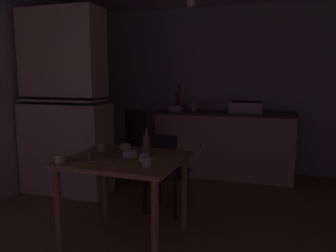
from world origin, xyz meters
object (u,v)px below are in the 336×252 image
object	(u,v)px
hand_pump	(178,99)
dining_table	(125,169)
chair_by_counter	(142,146)
mixing_bowl_counter	(175,108)
glass_bottle	(147,145)
hutch_cabinet	(65,109)
chair_far_side	(164,171)
serving_bowl_wide	(130,154)
teacup_mint	(60,159)
sink_basin	(246,107)

from	to	relation	value
hand_pump	dining_table	distance (m)	2.30
chair_by_counter	mixing_bowl_counter	bearing A→B (deg)	68.39
hand_pump	glass_bottle	xyz separation A→B (m)	(0.33, -2.12, -0.25)
dining_table	hutch_cabinet	bearing A→B (deg)	143.08
dining_table	chair_far_side	size ratio (longest dim) A/B	1.16
glass_bottle	serving_bowl_wide	bearing A→B (deg)	-141.18
chair_by_counter	teacup_mint	size ratio (longest dim) A/B	11.41
chair_far_side	chair_by_counter	world-z (taller)	chair_by_counter
hand_pump	glass_bottle	bearing A→B (deg)	-81.27
sink_basin	mixing_bowl_counter	xyz separation A→B (m)	(-1.02, -0.05, -0.04)
hand_pump	mixing_bowl_counter	distance (m)	0.16
chair_by_counter	glass_bottle	world-z (taller)	chair_by_counter
mixing_bowl_counter	teacup_mint	bearing A→B (deg)	-94.98
hutch_cabinet	mixing_bowl_counter	size ratio (longest dim) A/B	9.07
mixing_bowl_counter	hand_pump	bearing A→B (deg)	77.42
mixing_bowl_counter	teacup_mint	world-z (taller)	mixing_bowl_counter
mixing_bowl_counter	dining_table	world-z (taller)	mixing_bowl_counter
teacup_mint	hutch_cabinet	bearing A→B (deg)	123.04
chair_far_side	chair_by_counter	bearing A→B (deg)	124.78
dining_table	glass_bottle	bearing A→B (deg)	40.42
chair_by_counter	serving_bowl_wide	bearing A→B (deg)	-71.58
dining_table	teacup_mint	size ratio (longest dim) A/B	11.43
hand_pump	dining_table	world-z (taller)	hand_pump
chair_far_side	dining_table	bearing A→B (deg)	-101.08
hand_pump	glass_bottle	world-z (taller)	hand_pump
sink_basin	mixing_bowl_counter	bearing A→B (deg)	-177.18
chair_far_side	serving_bowl_wide	size ratio (longest dim) A/B	7.28
mixing_bowl_counter	chair_far_side	world-z (taller)	mixing_bowl_counter
hutch_cabinet	chair_by_counter	distance (m)	1.08
chair_far_side	teacup_mint	xyz separation A→B (m)	(-0.54, -0.97, 0.32)
chair_far_side	teacup_mint	size ratio (longest dim) A/B	9.83
hand_pump	serving_bowl_wide	size ratio (longest dim) A/B	3.36
mixing_bowl_counter	serving_bowl_wide	world-z (taller)	mixing_bowl_counter
sink_basin	chair_far_side	world-z (taller)	sink_basin
sink_basin	glass_bottle	size ratio (longest dim) A/B	1.85
dining_table	teacup_mint	distance (m)	0.53
dining_table	glass_bottle	xyz separation A→B (m)	(0.15, 0.13, 0.20)
teacup_mint	chair_by_counter	bearing A→B (deg)	91.40
mixing_bowl_counter	chair_far_side	distance (m)	1.61
glass_bottle	hutch_cabinet	bearing A→B (deg)	150.06
serving_bowl_wide	glass_bottle	xyz separation A→B (m)	(0.12, 0.09, 0.07)
serving_bowl_wide	hand_pump	bearing A→B (deg)	95.38
mixing_bowl_counter	chair_by_counter	distance (m)	0.83
chair_far_side	chair_by_counter	distance (m)	1.03
hutch_cabinet	mixing_bowl_counter	xyz separation A→B (m)	(1.01, 1.24, -0.07)
hand_pump	chair_far_side	size ratio (longest dim) A/B	0.46
glass_bottle	dining_table	bearing A→B (deg)	-139.58
sink_basin	mixing_bowl_counter	distance (m)	1.02
chair_by_counter	serving_bowl_wide	world-z (taller)	chair_by_counter
serving_bowl_wide	chair_far_side	bearing A→B (deg)	81.13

